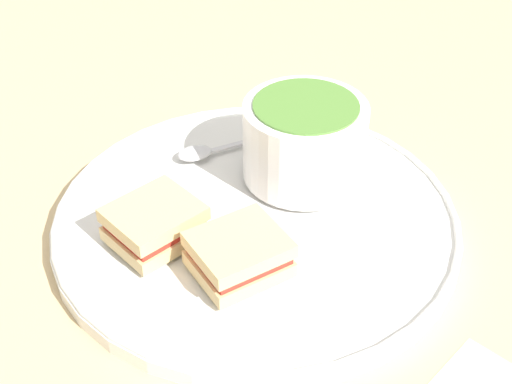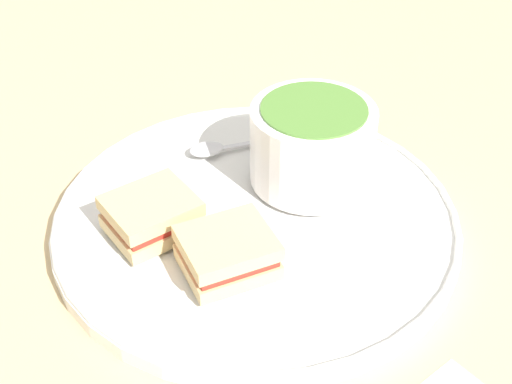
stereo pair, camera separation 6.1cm
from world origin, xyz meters
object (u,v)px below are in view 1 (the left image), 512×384
at_px(sandwich_half_near, 155,223).
at_px(spoon, 201,152).
at_px(soup_bowl, 304,140).
at_px(sandwich_half_far, 239,254).

bearing_deg(sandwich_half_near, spoon, 45.25).
distance_m(soup_bowl, sandwich_half_far, 0.14).
distance_m(spoon, sandwich_half_near, 0.13).
distance_m(sandwich_half_near, sandwich_half_far, 0.08).
distance_m(soup_bowl, sandwich_half_near, 0.16).
height_order(sandwich_half_near, sandwich_half_far, same).
relative_size(spoon, sandwich_half_near, 1.25).
xyz_separation_m(soup_bowl, sandwich_half_near, (-0.16, -0.01, -0.02)).
bearing_deg(soup_bowl, sandwich_half_near, -175.14).
xyz_separation_m(spoon, sandwich_half_far, (-0.05, -0.16, 0.01)).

